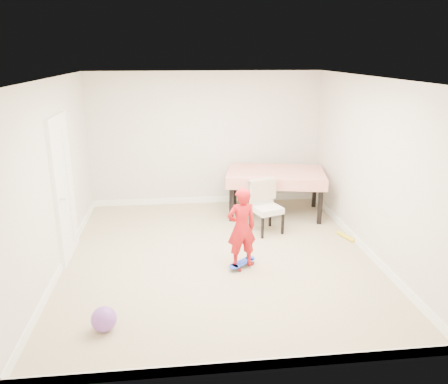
{
  "coord_description": "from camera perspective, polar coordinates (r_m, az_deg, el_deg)",
  "views": [
    {
      "loc": [
        -0.59,
        -5.92,
        2.93
      ],
      "look_at": [
        0.1,
        0.2,
        0.95
      ],
      "focal_mm": 35.0,
      "sensor_mm": 36.0,
      "label": 1
    }
  ],
  "objects": [
    {
      "name": "child",
      "position": [
        6.08,
        2.3,
        -4.97
      ],
      "size": [
        0.46,
        0.34,
        1.15
      ],
      "primitive_type": "imported",
      "rotation": [
        0.0,
        0.0,
        3.31
      ],
      "color": "red",
      "rests_on": "ground"
    },
    {
      "name": "ceiling",
      "position": [
        5.96,
        -0.76,
        14.46
      ],
      "size": [
        4.5,
        5.0,
        0.04
      ],
      "primitive_type": "cube",
      "color": "white",
      "rests_on": "wall_back"
    },
    {
      "name": "dining_table",
      "position": [
        8.24,
        6.67,
        -0.06
      ],
      "size": [
        1.95,
        1.44,
        0.84
      ],
      "primitive_type": null,
      "rotation": [
        0.0,
        0.0,
        -0.2
      ],
      "color": "red",
      "rests_on": "ground"
    },
    {
      "name": "baseboard_front",
      "position": [
        4.51,
        2.76,
        -21.7
      ],
      "size": [
        4.5,
        0.02,
        0.12
      ],
      "primitive_type": "cube",
      "color": "white",
      "rests_on": "ground"
    },
    {
      "name": "wall_left",
      "position": [
        6.36,
        -21.16,
        1.74
      ],
      "size": [
        0.04,
        5.0,
        2.6
      ],
      "primitive_type": "cube",
      "color": "beige",
      "rests_on": "ground"
    },
    {
      "name": "balloon",
      "position": [
        5.15,
        -15.43,
        -15.72
      ],
      "size": [
        0.28,
        0.28,
        0.28
      ],
      "primitive_type": "sphere",
      "color": "purple",
      "rests_on": "ground"
    },
    {
      "name": "skateboard",
      "position": [
        6.32,
        2.38,
        -9.41
      ],
      "size": [
        0.5,
        0.46,
        0.07
      ],
      "primitive_type": null,
      "rotation": [
        0.0,
        0.0,
        0.69
      ],
      "color": "blue",
      "rests_on": "ground"
    },
    {
      "name": "dining_chair",
      "position": [
        7.35,
        5.62,
        -2.0
      ],
      "size": [
        0.66,
        0.71,
        0.9
      ],
      "primitive_type": null,
      "rotation": [
        0.0,
        0.0,
        0.35
      ],
      "color": "white",
      "rests_on": "ground"
    },
    {
      "name": "foam_toy",
      "position": [
        7.5,
        15.59,
        -5.61
      ],
      "size": [
        0.19,
        0.4,
        0.06
      ],
      "primitive_type": "cylinder",
      "rotation": [
        1.57,
        0.0,
        0.33
      ],
      "color": "yellow",
      "rests_on": "ground"
    },
    {
      "name": "wall_right",
      "position": [
        6.76,
        18.48,
        2.93
      ],
      "size": [
        0.04,
        5.0,
        2.6
      ],
      "primitive_type": "cube",
      "color": "beige",
      "rests_on": "ground"
    },
    {
      "name": "baseboard_left",
      "position": [
        6.78,
        -20.08,
        -8.38
      ],
      "size": [
        0.02,
        5.0,
        0.12
      ],
      "primitive_type": "cube",
      "color": "white",
      "rests_on": "ground"
    },
    {
      "name": "wall_back",
      "position": [
        8.58,
        -2.39,
        6.84
      ],
      "size": [
        4.5,
        0.04,
        2.6
      ],
      "primitive_type": "cube",
      "color": "beige",
      "rests_on": "ground"
    },
    {
      "name": "baseboard_right",
      "position": [
        7.16,
        17.59,
        -6.7
      ],
      "size": [
        0.02,
        5.0,
        0.12
      ],
      "primitive_type": "cube",
      "color": "white",
      "rests_on": "ground"
    },
    {
      "name": "door",
      "position": [
        6.71,
        -20.23,
        0.19
      ],
      "size": [
        0.11,
        0.94,
        2.11
      ],
      "primitive_type": "cube",
      "color": "white",
      "rests_on": "ground"
    },
    {
      "name": "wall_front",
      "position": [
        3.85,
        3.01,
        -7.21
      ],
      "size": [
        4.5,
        0.04,
        2.6
      ],
      "primitive_type": "cube",
      "color": "beige",
      "rests_on": "ground"
    },
    {
      "name": "ground",
      "position": [
        6.63,
        -0.67,
        -8.4
      ],
      "size": [
        5.0,
        5.0,
        0.0
      ],
      "primitive_type": "plane",
      "color": "tan",
      "rests_on": "ground"
    },
    {
      "name": "baseboard_back",
      "position": [
        8.9,
        -2.29,
        -1.0
      ],
      "size": [
        4.5,
        0.02,
        0.12
      ],
      "primitive_type": "cube",
      "color": "white",
      "rests_on": "ground"
    }
  ]
}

